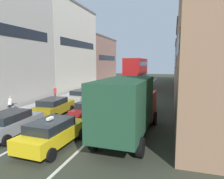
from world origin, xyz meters
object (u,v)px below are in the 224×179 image
at_px(coupe_centre_lane_fourth, 122,91).
at_px(sedan_left_lane_front, 10,123).
at_px(hatchback_centre_lane_third, 112,98).
at_px(cyclist_on_sidewalk, 11,106).
at_px(taxi_centre_lane_front, 52,132).
at_px(wagon_left_lane_second, 54,107).
at_px(sedan_centre_lane_second, 92,109).
at_px(bus_mid_queue_primary, 136,72).
at_px(pedestrian_near_kerb, 55,92).
at_px(sedan_left_lane_third, 82,96).
at_px(sedan_right_lane_behind_truck, 140,102).
at_px(removalist_box_truck, 128,105).

bearing_deg(coupe_centre_lane_fourth, sedan_left_lane_front, 169.75).
distance_m(hatchback_centre_lane_third, cyclist_on_sidewalk, 9.50).
bearing_deg(taxi_centre_lane_front, wagon_left_lane_second, 35.08).
distance_m(taxi_centre_lane_front, sedan_centre_lane_second, 5.58).
bearing_deg(taxi_centre_lane_front, cyclist_on_sidewalk, 59.94).
bearing_deg(wagon_left_lane_second, cyclist_on_sidewalk, 104.47).
height_order(taxi_centre_lane_front, cyclist_on_sidewalk, cyclist_on_sidewalk).
relative_size(sedan_centre_lane_second, bus_mid_queue_primary, 0.42).
xyz_separation_m(sedan_centre_lane_second, coupe_centre_lane_fourth, (-0.18, 10.78, 0.00)).
bearing_deg(sedan_centre_lane_second, pedestrian_near_kerb, 52.52).
xyz_separation_m(wagon_left_lane_second, sedan_left_lane_third, (0.02, 5.59, 0.00)).
bearing_deg(wagon_left_lane_second, sedan_right_lane_behind_truck, -63.17).
relative_size(removalist_box_truck, taxi_centre_lane_front, 1.77).
distance_m(sedan_left_lane_front, wagon_left_lane_second, 4.80).
bearing_deg(hatchback_centre_lane_third, taxi_centre_lane_front, 178.66).
xyz_separation_m(removalist_box_truck, pedestrian_near_kerb, (-10.81, 9.22, -1.03)).
bearing_deg(wagon_left_lane_second, sedan_left_lane_front, 177.50).
relative_size(sedan_left_lane_front, hatchback_centre_lane_third, 1.00).
height_order(removalist_box_truck, sedan_right_lane_behind_truck, removalist_box_truck).
relative_size(hatchback_centre_lane_third, sedan_left_lane_third, 0.99).
bearing_deg(wagon_left_lane_second, bus_mid_queue_primary, -13.12).
bearing_deg(removalist_box_truck, sedan_right_lane_behind_truck, 4.83).
distance_m(taxi_centre_lane_front, bus_mid_queue_primary, 25.43).
bearing_deg(pedestrian_near_kerb, sedan_right_lane_behind_truck, -39.83).
bearing_deg(sedan_centre_lane_second, sedan_left_lane_third, 34.58).
relative_size(hatchback_centre_lane_third, cyclist_on_sidewalk, 2.53).
distance_m(wagon_left_lane_second, sedan_left_lane_third, 5.59).
relative_size(sedan_left_lane_third, sedan_right_lane_behind_truck, 1.02).
height_order(wagon_left_lane_second, pedestrian_near_kerb, pedestrian_near_kerb).
bearing_deg(wagon_left_lane_second, taxi_centre_lane_front, -151.01).
distance_m(sedan_left_lane_third, pedestrian_near_kerb, 3.88).
distance_m(wagon_left_lane_second, hatchback_centre_lane_third, 6.52).
height_order(sedan_centre_lane_second, wagon_left_lane_second, same).
bearing_deg(sedan_left_lane_front, pedestrian_near_kerb, 17.12).
bearing_deg(bus_mid_queue_primary, sedan_right_lane_behind_truck, -169.48).
xyz_separation_m(wagon_left_lane_second, coupe_centre_lane_fourth, (3.26, 10.84, 0.00)).
xyz_separation_m(sedan_centre_lane_second, hatchback_centre_lane_third, (-0.03, 5.51, 0.00)).
bearing_deg(sedan_left_lane_front, taxi_centre_lane_front, -104.12).
xyz_separation_m(coupe_centre_lane_fourth, bus_mid_queue_primary, (0.20, 8.99, 2.03)).
height_order(wagon_left_lane_second, cyclist_on_sidewalk, cyclist_on_sidewalk).
bearing_deg(sedan_right_lane_behind_truck, sedan_centre_lane_second, 138.34).
bearing_deg(sedan_left_lane_third, hatchback_centre_lane_third, -86.84).
xyz_separation_m(sedan_centre_lane_second, cyclist_on_sidewalk, (-6.82, -1.13, 0.05)).
height_order(taxi_centre_lane_front, hatchback_centre_lane_third, taxi_centre_lane_front).
distance_m(wagon_left_lane_second, bus_mid_queue_primary, 20.23).
xyz_separation_m(taxi_centre_lane_front, cyclist_on_sidewalk, (-6.87, 4.45, 0.05)).
height_order(sedan_right_lane_behind_truck, cyclist_on_sidewalk, cyclist_on_sidewalk).
height_order(removalist_box_truck, pedestrian_near_kerb, removalist_box_truck).
relative_size(taxi_centre_lane_front, wagon_left_lane_second, 1.00).
bearing_deg(coupe_centre_lane_fourth, sedan_right_lane_behind_truck, -152.79).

